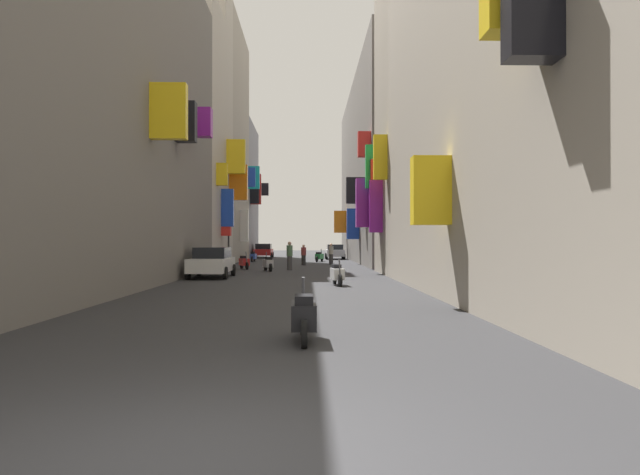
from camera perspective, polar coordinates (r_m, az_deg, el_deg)
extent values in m
plane|color=#2D2D30|center=(34.48, -2.87, -3.38)|extent=(140.00, 140.00, 0.00)
cube|color=slate|center=(21.78, -26.59, 15.87)|extent=(6.00, 28.96, 15.77)
cube|color=black|center=(25.52, -14.02, 11.80)|extent=(0.90, 0.60, 1.81)
cube|color=yellow|center=(21.64, -15.75, 12.74)|extent=(1.37, 0.41, 2.12)
cube|color=purple|center=(27.98, -12.61, 11.81)|extent=(1.16, 0.63, 1.44)
cube|color=#B2A899|center=(37.80, -15.21, 10.39)|extent=(6.00, 5.30, 17.72)
cube|color=yellow|center=(35.78, -10.35, 6.61)|extent=(0.70, 0.47, 1.46)
cube|color=red|center=(37.60, -9.91, 1.88)|extent=(0.63, 0.57, 2.23)
cube|color=blue|center=(37.52, -9.78, 3.12)|extent=(0.83, 0.43, 2.59)
cube|color=#B2A899|center=(42.55, -13.69, 11.74)|extent=(6.00, 3.88, 21.47)
cube|color=orange|center=(41.40, -8.63, 5.78)|extent=(1.36, 0.65, 2.66)
cube|color=yellow|center=(40.29, -8.90, 8.46)|extent=(1.34, 0.59, 2.49)
cube|color=#9E9384|center=(49.95, -11.75, 9.58)|extent=(6.00, 11.61, 20.88)
cube|color=white|center=(47.72, -8.02, 1.25)|extent=(0.70, 0.52, 2.78)
cube|color=#19B2BF|center=(51.68, -7.18, 6.33)|extent=(1.33, 0.44, 2.14)
cube|color=blue|center=(47.02, -7.73, 6.35)|extent=(1.39, 0.36, 1.66)
cube|color=gray|center=(60.22, -9.85, 4.82)|extent=(6.00, 10.24, 14.52)
cube|color=black|center=(63.70, -6.06, 5.10)|extent=(1.30, 0.45, 1.44)
cube|color=black|center=(55.54, -6.97, 4.64)|extent=(0.92, 0.40, 2.00)
cube|color=red|center=(56.29, -6.82, 5.10)|extent=(1.07, 0.55, 3.13)
cube|color=#9E9384|center=(18.45, 22.99, 21.88)|extent=(6.00, 22.30, 17.58)
cube|color=yellow|center=(15.67, 11.66, 4.89)|extent=(1.08, 0.54, 1.95)
cube|color=#9E9384|center=(31.18, 12.06, 11.75)|extent=(6.00, 5.88, 16.70)
cube|color=purple|center=(30.52, 5.09, 3.67)|extent=(1.34, 0.61, 2.75)
cube|color=yellow|center=(27.90, 6.42, 8.46)|extent=(0.69, 0.35, 2.28)
cube|color=red|center=(29.65, 5.98, 6.44)|extent=(0.64, 0.52, 1.86)
cube|color=purple|center=(29.45, 5.93, 3.30)|extent=(0.71, 0.53, 2.84)
cube|color=green|center=(29.91, 5.70, 7.49)|extent=(0.88, 0.36, 2.39)
cube|color=slate|center=(50.00, 6.89, 6.84)|extent=(6.00, 30.62, 16.18)
cube|color=blue|center=(42.65, 3.52, 1.46)|extent=(0.97, 0.46, 2.42)
cube|color=red|center=(35.23, 4.72, 9.81)|extent=(0.83, 0.52, 1.63)
cube|color=orange|center=(56.83, 2.15, 1.68)|extent=(1.30, 0.56, 2.32)
cube|color=black|center=(38.65, 3.77, 5.00)|extent=(1.32, 0.44, 1.87)
cube|color=white|center=(27.16, -11.41, -2.86)|extent=(1.75, 4.13, 0.66)
cube|color=black|center=(27.34, -11.33, -1.59)|extent=(1.54, 2.31, 0.53)
cylinder|color=black|center=(25.69, -10.02, -3.74)|extent=(0.18, 0.60, 0.60)
cylinder|color=black|center=(26.01, -13.84, -3.69)|extent=(0.18, 0.60, 0.60)
cylinder|color=black|center=(28.38, -9.18, -3.42)|extent=(0.18, 0.60, 0.60)
cylinder|color=black|center=(28.67, -12.65, -3.38)|extent=(0.18, 0.60, 0.60)
cube|color=#B7B7BC|center=(53.78, 1.58, -1.64)|extent=(1.71, 4.46, 0.66)
cube|color=black|center=(53.54, 1.59, -1.02)|extent=(1.51, 2.50, 0.51)
cylinder|color=black|center=(55.22, 0.61, -1.94)|extent=(0.18, 0.60, 0.60)
cylinder|color=black|center=(55.30, 2.39, -1.94)|extent=(0.18, 0.60, 0.60)
cylinder|color=black|center=(52.28, 0.72, -2.03)|extent=(0.18, 0.60, 0.60)
cylinder|color=black|center=(52.37, 2.60, -2.03)|extent=(0.18, 0.60, 0.60)
cube|color=#B21E1E|center=(58.06, -6.02, -1.55)|extent=(1.84, 4.01, 0.65)
cube|color=black|center=(58.25, -6.00, -0.94)|extent=(1.62, 2.25, 0.57)
cylinder|color=black|center=(56.68, -5.20, -1.90)|extent=(0.18, 0.60, 0.60)
cylinder|color=black|center=(56.84, -7.05, -1.90)|extent=(0.18, 0.60, 0.60)
cylinder|color=black|center=(59.32, -5.03, -1.84)|extent=(0.18, 0.60, 0.60)
cylinder|color=black|center=(59.47, -6.79, -1.83)|extent=(0.18, 0.60, 0.60)
cube|color=black|center=(9.80, -1.75, -8.24)|extent=(0.46, 1.07, 0.45)
cube|color=black|center=(9.57, -1.74, -6.60)|extent=(0.33, 0.57, 0.16)
cylinder|color=#4C4C51|center=(10.29, -1.79, -6.05)|extent=(0.07, 0.27, 0.68)
cylinder|color=black|center=(10.49, -1.80, -8.97)|extent=(0.11, 0.48, 0.48)
cylinder|color=black|center=(9.19, -1.70, -10.20)|extent=(0.11, 0.48, 0.48)
cube|color=#287F3D|center=(46.87, -0.06, -2.02)|extent=(0.80, 1.20, 0.45)
cube|color=black|center=(46.67, -0.15, -1.65)|extent=(0.49, 0.64, 0.16)
cylinder|color=#4C4C51|center=(47.39, 0.15, -1.61)|extent=(0.15, 0.28, 0.68)
cylinder|color=black|center=(47.54, 0.21, -2.27)|extent=(0.26, 0.49, 0.48)
cylinder|color=black|center=(46.22, -0.34, -2.32)|extent=(0.26, 0.49, 0.48)
cube|color=#2D4CAD|center=(47.52, -7.10, -2.00)|extent=(0.51, 1.07, 0.45)
cube|color=black|center=(47.32, -7.14, -1.63)|extent=(0.36, 0.58, 0.16)
cylinder|color=#4C4C51|center=(48.03, -7.00, -1.59)|extent=(0.08, 0.28, 0.68)
cylinder|color=black|center=(48.17, -6.97, -2.24)|extent=(0.13, 0.49, 0.48)
cylinder|color=black|center=(46.89, -7.23, -2.29)|extent=(0.13, 0.49, 0.48)
cube|color=silver|center=(21.94, 1.85, -3.89)|extent=(0.56, 1.12, 0.45)
cube|color=black|center=(22.12, 1.76, -3.07)|extent=(0.38, 0.59, 0.16)
cylinder|color=#4C4C51|center=(21.39, 2.09, -3.10)|extent=(0.09, 0.28, 0.68)
cylinder|color=black|center=(21.29, 2.16, -4.60)|extent=(0.16, 0.49, 0.48)
cylinder|color=black|center=(22.61, 1.55, -4.35)|extent=(0.16, 0.49, 0.48)
cube|color=#ADADB2|center=(32.52, -5.54, -2.74)|extent=(0.74, 1.18, 0.45)
cube|color=black|center=(32.30, -5.45, -2.22)|extent=(0.47, 0.63, 0.16)
cylinder|color=#4C4C51|center=(33.04, -5.75, -2.14)|extent=(0.14, 0.28, 0.68)
cylinder|color=black|center=(33.19, -5.80, -3.08)|extent=(0.24, 0.49, 0.48)
cylinder|color=black|center=(31.86, -5.26, -3.20)|extent=(0.24, 0.49, 0.48)
cube|color=red|center=(34.88, -8.05, -2.58)|extent=(0.81, 1.19, 0.45)
cube|color=black|center=(35.07, -8.13, -2.07)|extent=(0.50, 0.64, 0.16)
cylinder|color=#4C4C51|center=(34.33, -7.82, -2.07)|extent=(0.16, 0.28, 0.68)
cylinder|color=black|center=(34.21, -7.76, -3.00)|extent=(0.27, 0.48, 0.48)
cylinder|color=black|center=(35.56, -8.33, -2.90)|extent=(0.27, 0.48, 0.48)
cylinder|color=#3F3F3F|center=(33.66, -3.25, -2.72)|extent=(0.41, 0.41, 0.86)
cylinder|color=#4C724C|center=(33.63, -3.25, -1.41)|extent=(0.49, 0.49, 0.68)
sphere|color=tan|center=(33.63, -3.25, -0.63)|extent=(0.23, 0.23, 0.23)
cylinder|color=#2C2C2C|center=(40.26, -1.75, -2.42)|extent=(0.45, 0.45, 0.75)
cylinder|color=maroon|center=(40.24, -1.75, -1.47)|extent=(0.54, 0.54, 0.59)
sphere|color=tan|center=(40.23, -1.75, -0.90)|extent=(0.20, 0.20, 0.20)
cylinder|color=#353535|center=(41.71, 1.18, -2.32)|extent=(0.45, 0.45, 0.79)
cylinder|color=#B2AD9E|center=(41.69, 1.18, -1.35)|extent=(0.53, 0.53, 0.63)
sphere|color=tan|center=(41.69, 1.18, -0.77)|extent=(0.21, 0.21, 0.21)
cylinder|color=#2D2D2D|center=(37.82, -9.67, -0.61)|extent=(0.12, 0.12, 3.30)
cube|color=black|center=(37.86, -9.67, 2.45)|extent=(0.26, 0.26, 0.75)
sphere|color=red|center=(37.74, -9.70, 2.84)|extent=(0.14, 0.14, 0.14)
sphere|color=orange|center=(37.72, -9.70, 2.46)|extent=(0.14, 0.14, 0.14)
sphere|color=green|center=(37.71, -9.70, 2.08)|extent=(0.14, 0.14, 0.14)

